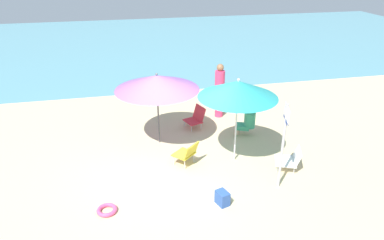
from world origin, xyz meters
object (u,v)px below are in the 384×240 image
beach_chair_a (290,159)px  beach_bag (222,198)px  umbrella_purple (157,82)px  person_b (248,120)px  swim_ring (107,210)px  beach_chair_c (196,117)px  beach_chair_b (187,153)px  warning_sign (284,135)px  umbrella_teal (238,89)px  person_a (220,90)px

beach_chair_a → beach_bag: size_ratio=2.39×
umbrella_purple → beach_chair_a: size_ratio=3.01×
umbrella_purple → person_b: bearing=-2.2°
swim_ring → beach_chair_c: bearing=52.5°
beach_chair_c → beach_chair_b: bearing=52.2°
person_b → warning_sign: 2.61m
umbrella_teal → swim_ring: bearing=-156.3°
umbrella_teal → beach_chair_a: 2.08m
beach_chair_a → swim_ring: beach_chair_a is taller
beach_chair_b → beach_bag: size_ratio=2.30×
person_b → swim_ring: bearing=56.1°
umbrella_purple → warning_sign: warning_sign is taller
warning_sign → beach_chair_b: bearing=160.5°
beach_chair_c → swim_ring: bearing=33.4°
warning_sign → beach_bag: warning_sign is taller
beach_chair_b → warning_sign: 2.39m
person_a → beach_bag: person_a is taller
beach_chair_a → beach_chair_b: size_ratio=1.04×
umbrella_purple → swim_ring: 3.42m
beach_chair_a → beach_chair_b: (-2.34, 0.68, 0.07)m
umbrella_teal → beach_bag: umbrella_teal is taller
person_a → swim_ring: size_ratio=4.14×
person_b → swim_ring: size_ratio=2.24×
person_a → person_b: bearing=85.7°
warning_sign → swim_ring: warning_sign is taller
umbrella_teal → person_b: umbrella_teal is taller
beach_chair_b → beach_bag: (0.40, -1.63, -0.18)m
beach_chair_a → person_a: bearing=-55.0°
beach_chair_b → person_a: size_ratio=0.41×
beach_bag → beach_chair_a: bearing=26.0°
umbrella_purple → beach_chair_c: size_ratio=3.39×
person_b → beach_bag: (-1.56, -2.80, -0.31)m
umbrella_purple → beach_bag: umbrella_purple is taller
person_a → beach_bag: bearing=54.0°
warning_sign → swim_ring: 3.88m
umbrella_purple → beach_chair_a: umbrella_purple is taller
umbrella_teal → swim_ring: 3.83m
beach_chair_a → person_a: person_a is taller
beach_chair_c → swim_ring: (-2.57, -3.35, -0.27)m
beach_chair_b → swim_ring: beach_chair_b is taller
umbrella_purple → umbrella_teal: umbrella_teal is taller
beach_bag → beach_chair_b: bearing=103.8°
warning_sign → beach_bag: 1.80m
person_a → beach_chair_b: bearing=38.3°
umbrella_purple → beach_chair_b: size_ratio=3.13×
beach_chair_b → person_b: size_ratio=0.76×
beach_chair_b → beach_bag: bearing=151.4°
beach_chair_b → person_a: 3.05m
beach_chair_c → beach_bag: bearing=66.7°
person_a → swim_ring: bearing=28.1°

